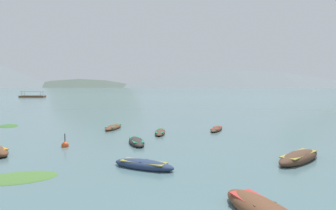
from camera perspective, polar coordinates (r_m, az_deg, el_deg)
The scene contains 14 objects.
ground_plane at distance 1506.31m, azimuth 0.50°, elevation 3.53°, with size 6000.00×6000.00×0.00m, color slate.
mountain_1 at distance 1518.47m, azimuth -11.73°, elevation 9.20°, with size 1058.95×1058.95×303.75m, color #56665B.
mountain_2 at distance 1834.11m, azimuth 7.87°, elevation 10.62°, with size 1843.73×1843.73×453.19m, color slate.
mountain_3 at distance 2050.17m, azimuth 23.95°, elevation 9.31°, with size 1107.77×1107.77×432.30m, color slate.
rowboat_0 at distance 27.71m, azimuth 9.60°, elevation -4.70°, with size 2.06×3.65×0.43m.
rowboat_1 at distance 14.99m, azimuth -4.86°, elevation -11.73°, with size 3.51×2.37×0.55m.
rowboat_4 at distance 28.86m, azimuth -10.78°, elevation -4.35°, with size 1.56×3.80×0.48m.
rowboat_5 at distance 25.43m, azimuth -1.58°, elevation -5.40°, with size 0.97×3.58×0.44m.
rowboat_6 at distance 17.80m, azimuth 24.53°, elevation -9.44°, with size 3.89×3.80×0.69m.
rowboat_7 at distance 21.14m, azimuth -6.28°, elevation -7.23°, with size 1.88×3.56×0.51m.
ferry_0 at distance 120.79m, azimuth -25.28°, elevation 1.58°, with size 9.31×3.39×2.54m.
mooring_buoy at distance 21.24m, azimuth -19.74°, elevation -7.51°, with size 0.50×0.50×1.06m.
weed_patch_0 at distance 34.64m, azimuth -29.06°, elevation -3.67°, with size 3.36×1.82×0.14m, color #38662D.
weed_patch_1 at distance 15.10m, azimuth -27.60°, elevation -12.71°, with size 3.42×2.05×0.14m, color #477033.
Camera 1 is at (-1.17, -6.30, 4.16)m, focal length 30.73 mm.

